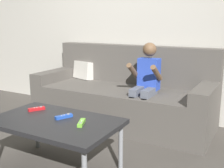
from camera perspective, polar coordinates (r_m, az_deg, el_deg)
The scene contains 8 objects.
ground_plane at distance 2.51m, azimuth -13.98°, elevation -15.39°, with size 10.33×10.33×0.00m, color #4C4742.
wall_back at distance 3.59m, azimuth 3.39°, elevation 13.94°, with size 5.16×0.05×2.50m, color beige.
couch at distance 3.29m, azimuth 2.29°, elevation -2.62°, with size 2.06×0.80×0.88m.
person_seated_on_couch at distance 2.93m, azimuth 6.83°, elevation 0.37°, with size 0.31×0.38×0.95m.
coffee_table at distance 2.22m, azimuth -11.53°, elevation -8.06°, with size 0.98×0.60×0.43m.
game_remote_blue_near_edge at distance 2.23m, azimuth -9.75°, elevation -6.53°, with size 0.09×0.14×0.03m.
game_remote_lime_center at distance 2.08m, azimuth -6.23°, elevation -7.83°, with size 0.09×0.14×0.03m.
game_remote_red_far_corner at distance 2.47m, azimuth -15.07°, elevation -4.90°, with size 0.10×0.14×0.03m.
Camera 1 is at (1.55, -1.60, 1.16)m, focal length 45.01 mm.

